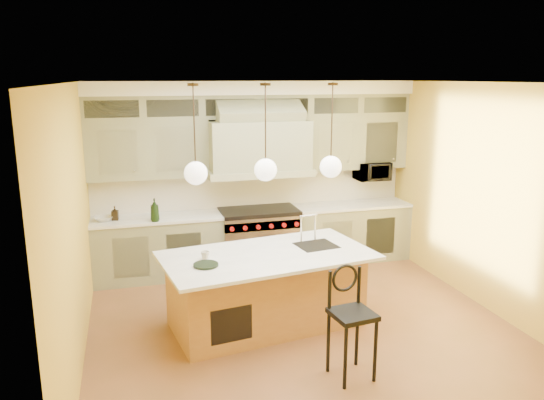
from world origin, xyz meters
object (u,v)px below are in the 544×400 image
object	(u,v)px
range	(259,238)
microwave	(372,171)
kitchen_island	(266,288)
counter_stool	(351,316)

from	to	relation	value
range	microwave	distance (m)	2.18
kitchen_island	counter_stool	size ratio (longest dim) A/B	2.30
range	microwave	world-z (taller)	microwave
counter_stool	microwave	xyz separation A→B (m)	(1.83, 3.36, 0.80)
kitchen_island	counter_stool	world-z (taller)	kitchen_island
counter_stool	range	bearing A→B (deg)	84.80
counter_stool	microwave	distance (m)	3.91
kitchen_island	range	bearing A→B (deg)	69.94
range	counter_stool	distance (m)	3.26
range	microwave	size ratio (longest dim) A/B	2.21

